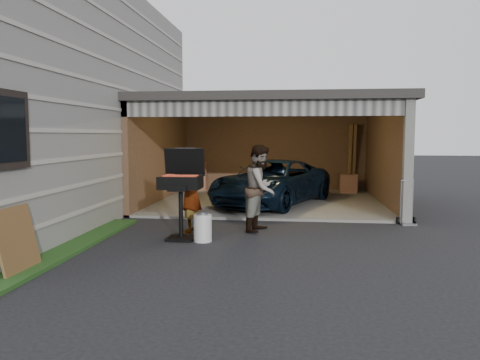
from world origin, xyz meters
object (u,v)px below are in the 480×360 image
object	(u,v)px
bbq_grill	(181,186)
plywood_panel	(17,241)
woman	(191,191)
man	(261,188)
propane_tank	(203,228)
hand_truck	(407,216)
minivan	(272,184)

from	to	relation	value
bbq_grill	plywood_panel	xyz separation A→B (m)	(-1.74, -2.39, -0.54)
woman	bbq_grill	xyz separation A→B (m)	(-0.03, -0.66, 0.18)
man	bbq_grill	world-z (taller)	man
bbq_grill	propane_tank	bearing A→B (deg)	-17.79
hand_truck	plywood_panel	bearing A→B (deg)	-155.62
minivan	hand_truck	world-z (taller)	minivan
woman	propane_tank	distance (m)	1.06
minivan	woman	distance (m)	3.84
minivan	bbq_grill	distance (m)	4.48
man	propane_tank	distance (m)	1.58
minivan	plywood_panel	xyz separation A→B (m)	(-3.21, -6.60, -0.13)
woman	man	world-z (taller)	man
bbq_grill	woman	bearing A→B (deg)	87.64
minivan	propane_tank	size ratio (longest dim) A/B	8.78
minivan	woman	xyz separation A→B (m)	(-1.44, -3.55, 0.23)
woman	bbq_grill	size ratio (longest dim) A/B	0.98
minivan	woman	bearing A→B (deg)	-89.25
bbq_grill	propane_tank	size ratio (longest dim) A/B	3.42
woman	propane_tank	world-z (taller)	woman
man	plywood_panel	distance (m)	4.60
hand_truck	bbq_grill	bearing A→B (deg)	-166.93
minivan	hand_truck	xyz separation A→B (m)	(3.02, -2.24, -0.41)
propane_tank	hand_truck	distance (m)	4.58
bbq_grill	plywood_panel	world-z (taller)	bbq_grill
hand_truck	minivan	bearing A→B (deg)	132.84
bbq_grill	propane_tank	world-z (taller)	bbq_grill
minivan	hand_truck	bearing A→B (deg)	-13.70
propane_tank	minivan	bearing A→B (deg)	76.52
propane_tank	plywood_panel	xyz separation A→B (m)	(-2.16, -2.26, 0.22)
plywood_panel	minivan	bearing A→B (deg)	64.10
minivan	bbq_grill	world-z (taller)	bbq_grill
propane_tank	plywood_panel	bearing A→B (deg)	-133.80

